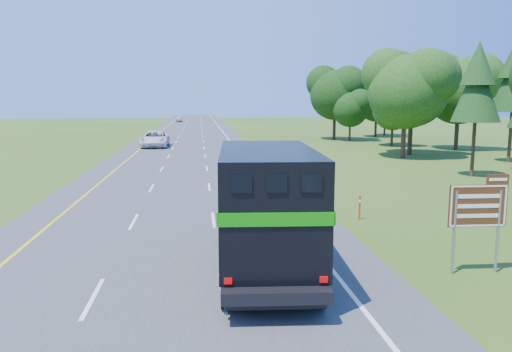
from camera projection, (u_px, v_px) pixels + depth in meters
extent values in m
plane|color=#2F4B14|center=(153.00, 328.00, 12.30)|extent=(300.00, 300.00, 0.00)
cube|color=#38383A|center=(189.00, 146.00, 61.41)|extent=(15.00, 260.00, 0.04)
cube|color=yellow|center=(144.00, 146.00, 60.79)|extent=(0.15, 260.00, 0.01)
cube|color=white|center=(234.00, 145.00, 62.03)|extent=(0.15, 260.00, 0.01)
cylinder|color=black|center=(230.00, 223.00, 20.05)|extent=(0.48, 1.27, 1.25)
cylinder|color=black|center=(289.00, 223.00, 20.15)|extent=(0.48, 1.27, 1.25)
cylinder|color=black|center=(229.00, 268.00, 14.66)|extent=(0.48, 1.27, 1.25)
cylinder|color=black|center=(309.00, 267.00, 14.77)|extent=(0.48, 1.27, 1.25)
cylinder|color=black|center=(229.00, 285.00, 13.31)|extent=(0.48, 1.27, 1.25)
cylinder|color=black|center=(317.00, 284.00, 13.42)|extent=(0.48, 1.27, 1.25)
cube|color=black|center=(265.00, 246.00, 16.49)|extent=(3.35, 9.25, 0.32)
cube|color=black|center=(260.00, 190.00, 19.78)|extent=(2.92, 2.23, 2.16)
cube|color=black|center=(259.00, 172.00, 20.73)|extent=(2.50, 0.24, 0.68)
cube|color=black|center=(267.00, 199.00, 15.45)|extent=(3.29, 6.77, 3.12)
cube|color=#0C8107|center=(276.00, 220.00, 12.15)|extent=(2.84, 0.24, 0.34)
cube|color=#0C8107|center=(221.00, 195.00, 15.36)|extent=(0.50, 6.58, 0.34)
cube|color=#0C8107|center=(314.00, 194.00, 15.49)|extent=(0.50, 6.58, 0.34)
cube|color=black|center=(241.00, 184.00, 11.97)|extent=(0.51, 0.08, 0.45)
cube|color=black|center=(277.00, 183.00, 12.01)|extent=(0.51, 0.08, 0.45)
cube|color=black|center=(312.00, 183.00, 12.05)|extent=(0.51, 0.08, 0.45)
cube|color=black|center=(275.00, 307.00, 12.62)|extent=(2.62, 0.32, 0.11)
cube|color=#B20505|center=(228.00, 281.00, 12.32)|extent=(0.21, 0.06, 0.16)
cube|color=#B20505|center=(324.00, 280.00, 12.43)|extent=(0.21, 0.06, 0.16)
imported|color=silver|center=(155.00, 139.00, 59.78)|extent=(3.18, 6.83, 1.89)
imported|color=#B4B5BB|center=(179.00, 119.00, 130.59)|extent=(1.72, 4.20, 1.42)
cylinder|color=gray|center=(454.00, 233.00, 15.94)|extent=(0.09, 0.09, 2.73)
cylinder|color=gray|center=(498.00, 232.00, 16.05)|extent=(0.09, 0.09, 2.73)
cube|color=#4C2410|center=(478.00, 206.00, 15.86)|extent=(1.92, 0.13, 1.37)
cube|color=#4C2410|center=(498.00, 179.00, 15.78)|extent=(0.73, 0.08, 0.33)
cube|color=white|center=(478.00, 206.00, 15.83)|extent=(1.82, 0.08, 1.31)
cube|color=red|center=(360.00, 208.00, 23.44)|extent=(0.08, 0.04, 1.14)
cube|color=white|center=(360.00, 201.00, 23.39)|extent=(0.09, 0.05, 0.12)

